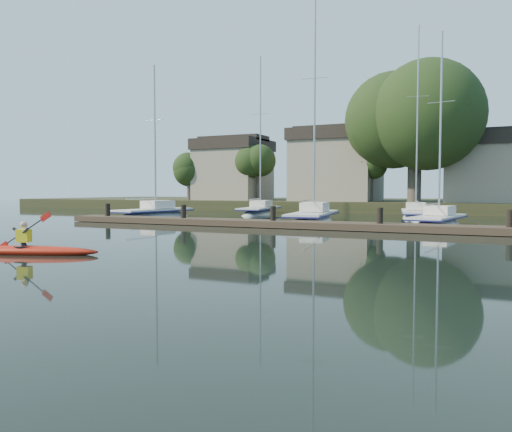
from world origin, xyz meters
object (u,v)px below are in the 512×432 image
at_px(dock, 324,225).
at_px(sailboat_0, 154,220).
at_px(kayak, 28,249).
at_px(sailboat_2, 313,225).
at_px(sailboat_3, 438,229).
at_px(sailboat_6, 416,221).
at_px(sailboat_5, 260,216).

relative_size(dock, sailboat_0, 2.63).
bearing_deg(kayak, sailboat_2, 60.93).
distance_m(sailboat_3, sailboat_6, 7.77).
relative_size(sailboat_0, sailboat_2, 0.80).
bearing_deg(sailboat_0, sailboat_5, 66.15).
bearing_deg(sailboat_0, sailboat_2, 7.45).
height_order(dock, sailboat_2, sailboat_2).
bearing_deg(dock, sailboat_2, 114.33).
bearing_deg(dock, sailboat_3, 42.83).
xyz_separation_m(sailboat_0, sailboat_2, (12.70, 0.00, 0.01)).
xyz_separation_m(sailboat_3, sailboat_5, (-15.33, 8.37, 0.00)).
distance_m(kayak, dock, 15.47).
bearing_deg(sailboat_3, kayak, -110.47).
bearing_deg(dock, sailboat_6, 75.43).
bearing_deg(sailboat_2, sailboat_5, 125.05).
distance_m(sailboat_2, sailboat_3, 7.69).
height_order(sailboat_0, sailboat_5, sailboat_5).
bearing_deg(sailboat_6, kayak, -117.65).
xyz_separation_m(dock, sailboat_2, (-2.28, 5.05, -0.41)).
relative_size(sailboat_3, sailboat_6, 0.82).
xyz_separation_m(kayak, sailboat_5, (-4.29, 27.79, -0.37)).
distance_m(sailboat_5, sailboat_6, 13.20).
bearing_deg(sailboat_2, sailboat_3, -7.75).
bearing_deg(sailboat_2, dock, -73.15).
bearing_deg(dock, sailboat_0, 161.39).
bearing_deg(sailboat_6, sailboat_5, 166.68).
xyz_separation_m(dock, sailboat_3, (5.41, 5.01, -0.39)).
distance_m(kayak, sailboat_5, 28.12).
distance_m(sailboat_3, sailboat_5, 17.46).
distance_m(sailboat_2, sailboat_6, 9.25).
xyz_separation_m(dock, sailboat_6, (3.24, 12.47, -0.38)).
xyz_separation_m(dock, sailboat_0, (-14.99, 5.05, -0.42)).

